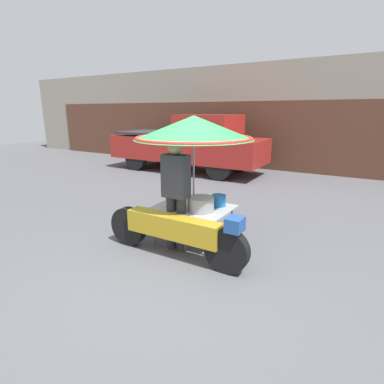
{
  "coord_description": "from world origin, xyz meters",
  "views": [
    {
      "loc": [
        1.96,
        -2.89,
        2.04
      ],
      "look_at": [
        -0.28,
        0.91,
        0.85
      ],
      "focal_mm": 28.0,
      "sensor_mm": 36.0,
      "label": 1
    }
  ],
  "objects": [
    {
      "name": "ground_plane",
      "position": [
        0.0,
        0.0,
        0.0
      ],
      "size": [
        36.0,
        36.0,
        0.0
      ],
      "primitive_type": "plane",
      "color": "#56565B"
    },
    {
      "name": "shopfront_building",
      "position": [
        0.0,
        8.74,
        1.83
      ],
      "size": [
        28.0,
        2.06,
        3.67
      ],
      "color": "gray",
      "rests_on": "ground"
    },
    {
      "name": "vendor_motorcycle_cart",
      "position": [
        -0.27,
        0.88,
        1.49
      ],
      "size": [
        2.28,
        1.76,
        1.98
      ],
      "color": "black",
      "rests_on": "ground"
    },
    {
      "name": "vendor_person",
      "position": [
        -0.38,
        0.61,
        0.94
      ],
      "size": [
        0.38,
        0.22,
        1.67
      ],
      "color": "#2D2D33",
      "rests_on": "ground"
    },
    {
      "name": "pickup_truck",
      "position": [
        -3.36,
        5.99,
        0.95
      ],
      "size": [
        5.44,
        1.82,
        1.93
      ],
      "color": "black",
      "rests_on": "ground"
    }
  ]
}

